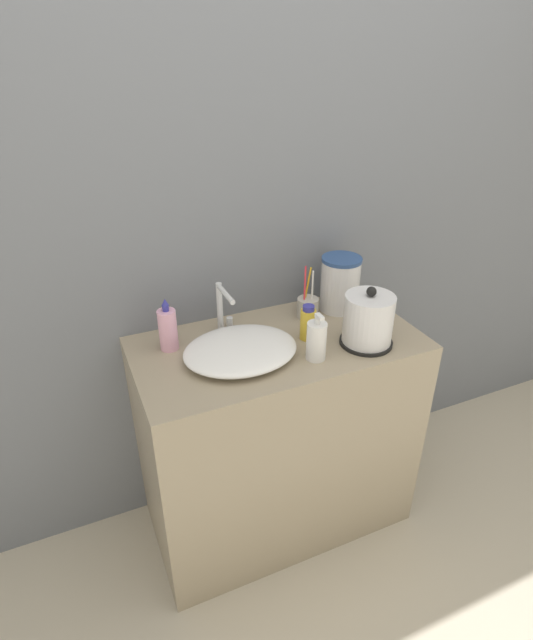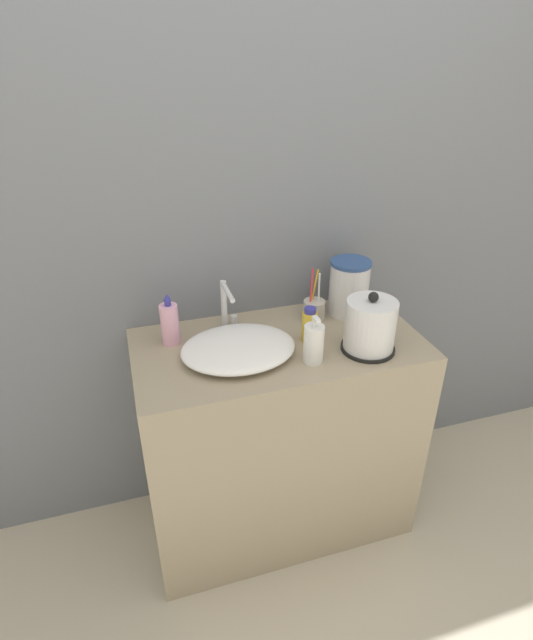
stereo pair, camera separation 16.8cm
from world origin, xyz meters
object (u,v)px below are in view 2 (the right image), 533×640
(electric_kettle, at_px, (370,327))
(toothbrush_cup, at_px, (314,309))
(water_pitcher, at_px, (349,287))
(shampoo_bottle, at_px, (170,323))
(mouthwash_bottle, at_px, (310,325))
(faucet, at_px, (227,303))
(lotion_bottle, at_px, (314,343))

(electric_kettle, height_order, toothbrush_cup, electric_kettle)
(electric_kettle, height_order, water_pitcher, electric_kettle)
(water_pitcher, bearing_deg, toothbrush_cup, -175.83)
(shampoo_bottle, relative_size, mouthwash_bottle, 1.47)
(electric_kettle, xyz_separation_m, toothbrush_cup, (-0.10, 0.26, -0.04))
(shampoo_bottle, height_order, mouthwash_bottle, shampoo_bottle)
(faucet, bearing_deg, mouthwash_bottle, -32.76)
(lotion_bottle, bearing_deg, faucet, 127.16)
(mouthwash_bottle, height_order, water_pitcher, water_pitcher)
(electric_kettle, bearing_deg, water_pitcher, 79.78)
(faucet, bearing_deg, lotion_bottle, -52.84)
(lotion_bottle, bearing_deg, toothbrush_cup, 67.51)
(water_pitcher, bearing_deg, faucet, 178.62)
(electric_kettle, xyz_separation_m, mouthwash_bottle, (-0.17, 0.11, -0.03))
(mouthwash_bottle, bearing_deg, shampoo_bottle, 164.37)
(faucet, xyz_separation_m, water_pitcher, (0.47, -0.01, 0.00))
(faucet, xyz_separation_m, electric_kettle, (0.43, -0.28, -0.02))
(shampoo_bottle, bearing_deg, lotion_bottle, -30.79)
(lotion_bottle, xyz_separation_m, water_pitcher, (0.25, 0.28, 0.04))
(toothbrush_cup, height_order, shampoo_bottle, toothbrush_cup)
(electric_kettle, xyz_separation_m, shampoo_bottle, (-0.63, 0.24, -0.01))
(electric_kettle, height_order, mouthwash_bottle, electric_kettle)
(electric_kettle, bearing_deg, shampoo_bottle, 159.02)
(faucet, height_order, shampoo_bottle, shampoo_bottle)
(lotion_bottle, relative_size, water_pitcher, 0.78)
(water_pitcher, bearing_deg, electric_kettle, -100.22)
(lotion_bottle, distance_m, mouthwash_bottle, 0.13)
(mouthwash_bottle, bearing_deg, toothbrush_cup, 62.07)
(shampoo_bottle, xyz_separation_m, mouthwash_bottle, (0.46, -0.13, -0.02))
(shampoo_bottle, bearing_deg, electric_kettle, -20.98)
(toothbrush_cup, bearing_deg, lotion_bottle, -112.49)
(toothbrush_cup, bearing_deg, water_pitcher, 4.17)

